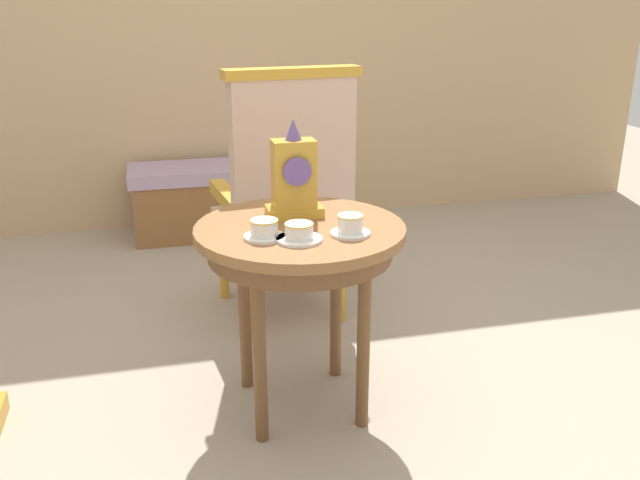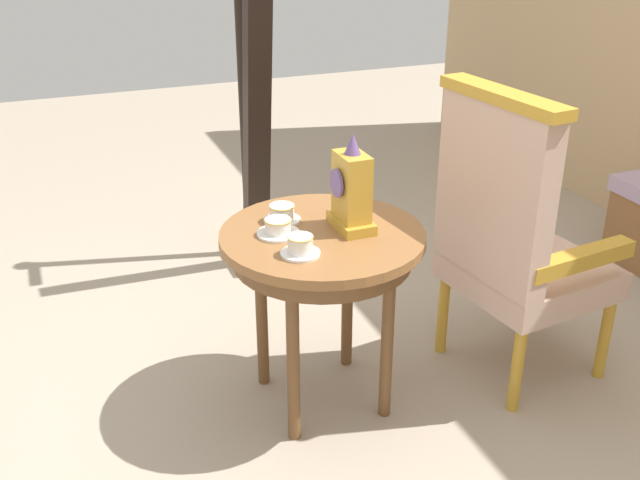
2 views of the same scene
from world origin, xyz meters
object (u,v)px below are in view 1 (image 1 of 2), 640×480
Objects in this scene: teacup_center at (350,226)px; window_bench at (207,200)px; side_table at (300,248)px; armchair at (285,194)px; teacup_right at (299,233)px; teacup_left at (264,230)px; mantel_clock at (294,178)px.

teacup_center is 0.14× the size of window_bench.
armchair is at bearing 82.74° from side_table.
teacup_right is at bearing -174.50° from teacup_center.
armchair is at bearing 74.43° from teacup_left.
window_bench is at bearing 93.21° from teacup_right.
teacup_left is 0.27m from teacup_center.
side_table is at bearing 76.82° from teacup_right.
teacup_left is 0.14× the size of window_bench.
window_bench is (-0.16, 1.90, -0.60)m from mantel_clock.
teacup_left is 1.02× the size of teacup_center.
teacup_center is 0.29m from mantel_clock.
mantel_clock is at bearing 81.40° from teacup_right.
mantel_clock is 0.29× the size of armchair.
side_table is 0.72m from armchair.
teacup_center is at bearing -6.76° from teacup_left.
side_table reaches higher than window_bench.
armchair is 1.24× the size of window_bench.
teacup_left reaches higher than teacup_right.
window_bench is at bearing 94.42° from side_table.
teacup_right reaches higher than side_table.
teacup_left is (-0.14, -0.10, 0.11)m from side_table.
teacup_left is at bearing 154.39° from teacup_right.
teacup_right is (0.10, -0.05, -0.00)m from teacup_left.
side_table is 0.20m from teacup_left.
teacup_left is 0.11m from teacup_right.
window_bench is at bearing 100.84° from armchair.
teacup_center reaches higher than side_table.
armchair reaches higher than teacup_left.
teacup_right is at bearing -86.79° from window_bench.
teacup_right is 0.88m from armchair.
teacup_right is (-0.03, -0.15, 0.11)m from side_table.
teacup_left is 0.85m from armchair.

